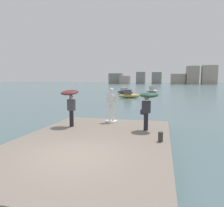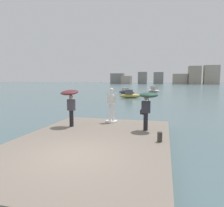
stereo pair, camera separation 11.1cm
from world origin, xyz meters
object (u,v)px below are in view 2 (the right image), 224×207
onlooker_right (148,101)px  boat_mid (126,92)px  mooring_bollard (160,137)px  boat_far (130,95)px  statue_white_figure (112,107)px  boat_near (153,90)px  onlooker_left (70,98)px

onlooker_right → boat_mid: size_ratio=0.44×
mooring_bollard → boat_far: (-5.24, 24.63, -0.13)m
statue_white_figure → boat_near: bearing=89.4°
mooring_bollard → boat_mid: boat_mid is taller
onlooker_right → boat_mid: 31.95m
onlooker_left → boat_far: onlooker_left is taller
mooring_bollard → onlooker_right: bearing=109.8°
mooring_bollard → boat_far: boat_far is taller
mooring_bollard → boat_far: bearing=102.0°
statue_white_figure → onlooker_right: size_ratio=1.07×
onlooker_left → onlooker_right: onlooker_left is taller
statue_white_figure → boat_mid: 30.03m
onlooker_right → mooring_bollard: size_ratio=4.70×
boat_far → statue_white_figure: bearing=-83.7°
statue_white_figure → boat_mid: bearing=98.7°
boat_mid → mooring_bollard: bearing=-77.3°
onlooker_left → boat_far: size_ratio=0.54×
onlooker_left → boat_mid: bearing=94.8°
mooring_bollard → boat_near: size_ratio=0.11×
onlooker_left → mooring_bollard: size_ratio=4.99×
statue_white_figure → mooring_bollard: (2.89, -3.36, -0.70)m
onlooker_right → mooring_bollard: (0.66, -1.84, -1.27)m
mooring_bollard → boat_near: 42.14m
onlooker_left → onlooker_right: (4.13, 0.07, -0.06)m
boat_mid → boat_far: (2.19, -8.41, -0.01)m
boat_mid → boat_far: size_ratio=1.16×
mooring_bollard → boat_near: bearing=93.4°
boat_far → onlooker_left: bearing=-88.9°
statue_white_figure → mooring_bollard: 4.49m
statue_white_figure → boat_mid: statue_white_figure is taller
onlooker_right → statue_white_figure: bearing=145.7°
boat_mid → boat_far: 8.69m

